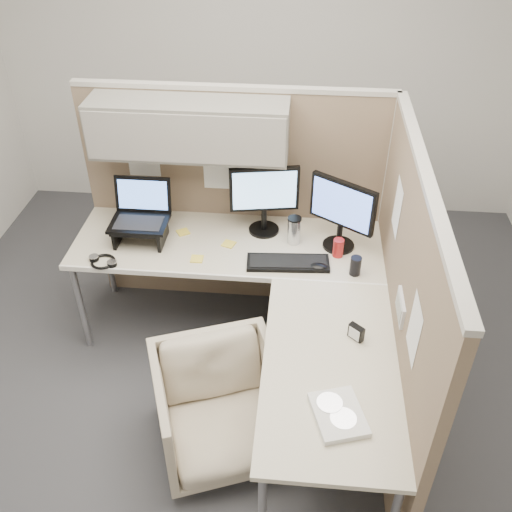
# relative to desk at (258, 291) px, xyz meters

# --- Properties ---
(ground) EXTENTS (4.50, 4.50, 0.00)m
(ground) POSITION_rel_desk_xyz_m (-0.12, -0.13, -0.69)
(ground) COLOR #35353A
(ground) RESTS_ON ground
(partition_back) EXTENTS (2.00, 0.36, 1.63)m
(partition_back) POSITION_rel_desk_xyz_m (-0.34, 0.70, 0.41)
(partition_back) COLOR #816B54
(partition_back) RESTS_ON ground
(partition_right) EXTENTS (0.07, 2.03, 1.63)m
(partition_right) POSITION_rel_desk_xyz_m (0.78, -0.19, 0.13)
(partition_right) COLOR #816B54
(partition_right) RESTS_ON ground
(desk) EXTENTS (2.00, 1.98, 0.73)m
(desk) POSITION_rel_desk_xyz_m (0.00, 0.00, 0.00)
(desk) COLOR beige
(desk) RESTS_ON ground
(office_chair) EXTENTS (0.85, 0.83, 0.69)m
(office_chair) POSITION_rel_desk_xyz_m (-0.16, -0.57, -0.34)
(office_chair) COLOR #C0AE99
(office_chair) RESTS_ON ground
(monitor_left) EXTENTS (0.44, 0.20, 0.47)m
(monitor_left) POSITION_rel_desk_xyz_m (-0.01, 0.57, 0.32)
(monitor_left) COLOR black
(monitor_left) RESTS_ON desk
(monitor_right) EXTENTS (0.39, 0.27, 0.47)m
(monitor_right) POSITION_rel_desk_xyz_m (0.47, 0.43, 0.32)
(monitor_right) COLOR black
(monitor_right) RESTS_ON desk
(laptop_station) EXTENTS (0.36, 0.31, 0.38)m
(laptop_station) POSITION_rel_desk_xyz_m (-0.79, 0.41, 0.19)
(laptop_station) COLOR black
(laptop_station) RESTS_ON desk
(keyboard) EXTENTS (0.51, 0.20, 0.02)m
(keyboard) POSITION_rel_desk_xyz_m (0.16, 0.22, 0.05)
(keyboard) COLOR black
(keyboard) RESTS_ON desk
(mouse) EXTENTS (0.11, 0.08, 0.04)m
(mouse) POSITION_rel_desk_xyz_m (0.35, 0.18, 0.06)
(mouse) COLOR black
(mouse) RESTS_ON desk
(travel_mug) EXTENTS (0.09, 0.09, 0.19)m
(travel_mug) POSITION_rel_desk_xyz_m (0.19, 0.45, 0.14)
(travel_mug) COLOR silver
(travel_mug) RESTS_ON desk
(soda_can_green) EXTENTS (0.07, 0.07, 0.12)m
(soda_can_green) POSITION_rel_desk_xyz_m (0.56, 0.16, 0.10)
(soda_can_green) COLOR black
(soda_can_green) RESTS_ON desk
(soda_can_silver) EXTENTS (0.07, 0.07, 0.12)m
(soda_can_silver) POSITION_rel_desk_xyz_m (0.47, 0.34, 0.10)
(soda_can_silver) COLOR #B21E1E
(soda_can_silver) RESTS_ON desk
(sticky_note_c) EXTENTS (0.10, 0.10, 0.01)m
(sticky_note_c) POSITION_rel_desk_xyz_m (-0.54, 0.49, 0.05)
(sticky_note_c) COLOR yellow
(sticky_note_c) RESTS_ON desk
(sticky_note_a) EXTENTS (0.08, 0.08, 0.01)m
(sticky_note_a) POSITION_rel_desk_xyz_m (-0.40, 0.21, 0.05)
(sticky_note_a) COLOR yellow
(sticky_note_a) RESTS_ON desk
(sticky_note_d) EXTENTS (0.10, 0.10, 0.01)m
(sticky_note_d) POSITION_rel_desk_xyz_m (-0.22, 0.39, 0.05)
(sticky_note_d) COLOR yellow
(sticky_note_d) RESTS_ON desk
(headphones) EXTENTS (0.19, 0.19, 0.03)m
(headphones) POSITION_rel_desk_xyz_m (-0.96, 0.12, 0.06)
(headphones) COLOR black
(headphones) RESTS_ON desk
(paper_stack) EXTENTS (0.29, 0.33, 0.03)m
(paper_stack) POSITION_rel_desk_xyz_m (0.44, -0.89, 0.06)
(paper_stack) COLOR white
(paper_stack) RESTS_ON desk
(desk_clock) EXTENTS (0.09, 0.08, 0.09)m
(desk_clock) POSITION_rel_desk_xyz_m (0.54, -0.38, 0.09)
(desk_clock) COLOR black
(desk_clock) RESTS_ON desk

